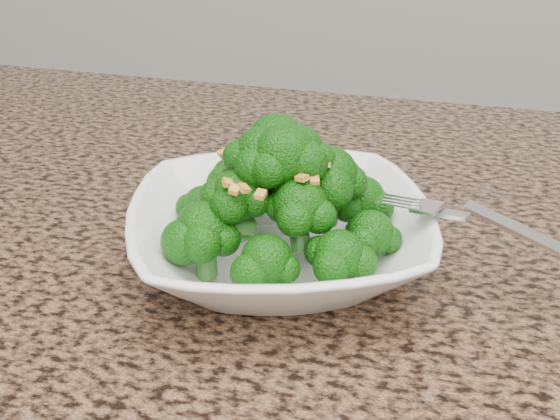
% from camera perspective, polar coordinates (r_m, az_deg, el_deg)
% --- Properties ---
extents(granite_counter, '(1.64, 1.04, 0.03)m').
position_cam_1_polar(granite_counter, '(0.47, 11.73, -12.90)').
color(granite_counter, brown).
rests_on(granite_counter, cabinet).
extents(bowl, '(0.29, 0.29, 0.05)m').
position_cam_1_polar(bowl, '(0.53, -0.00, -2.18)').
color(bowl, white).
rests_on(bowl, granite_counter).
extents(broccoli_pile, '(0.20, 0.20, 0.08)m').
position_cam_1_polar(broccoli_pile, '(0.50, 0.00, 4.37)').
color(broccoli_pile, '#125B0A').
rests_on(broccoli_pile, bowl).
extents(garlic_topping, '(0.12, 0.12, 0.01)m').
position_cam_1_polar(garlic_topping, '(0.48, -0.00, 8.82)').
color(garlic_topping, gold).
rests_on(garlic_topping, broccoli_pile).
extents(fork, '(0.18, 0.09, 0.01)m').
position_cam_1_polar(fork, '(0.50, 14.33, -0.44)').
color(fork, silver).
rests_on(fork, bowl).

